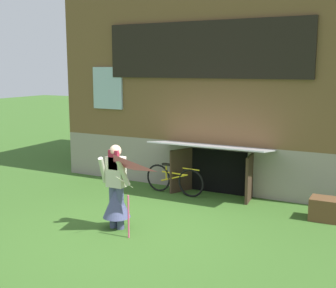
{
  "coord_description": "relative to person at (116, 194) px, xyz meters",
  "views": [
    {
      "loc": [
        4.07,
        -6.78,
        3.0
      ],
      "look_at": [
        0.0,
        1.14,
        1.45
      ],
      "focal_mm": 47.3,
      "sensor_mm": 36.0,
      "label": 1
    }
  ],
  "objects": [
    {
      "name": "ground_plane",
      "position": [
        0.42,
        0.15,
        -0.67
      ],
      "size": [
        60.0,
        60.0,
        0.0
      ],
      "primitive_type": "plane",
      "color": "#386023"
    },
    {
      "name": "log_house",
      "position": [
        0.42,
        5.52,
        2.04
      ],
      "size": [
        8.17,
        5.86,
        5.42
      ],
      "color": "gray",
      "rests_on": "ground_plane"
    },
    {
      "name": "person",
      "position": [
        0.0,
        0.0,
        0.0
      ],
      "size": [
        0.61,
        0.52,
        1.6
      ],
      "rotation": [
        0.0,
        0.0,
        -0.27
      ],
      "color": "#474C75",
      "rests_on": "ground_plane"
    },
    {
      "name": "kite",
      "position": [
        0.32,
        -0.52,
        0.52
      ],
      "size": [
        0.8,
        0.89,
        1.41
      ],
      "color": "#E54C7F",
      "rests_on": "ground_plane"
    },
    {
      "name": "bicycle_yellow",
      "position": [
        -0.05,
        2.54,
        -0.32
      ],
      "size": [
        1.58,
        0.2,
        0.72
      ],
      "rotation": [
        0.0,
        0.0,
        -0.1
      ],
      "color": "black",
      "rests_on": "ground_plane"
    },
    {
      "name": "wooden_crate",
      "position": [
        3.41,
        2.27,
        -0.45
      ],
      "size": [
        0.55,
        0.47,
        0.45
      ],
      "primitive_type": "cube",
      "color": "brown",
      "rests_on": "ground_plane"
    }
  ]
}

